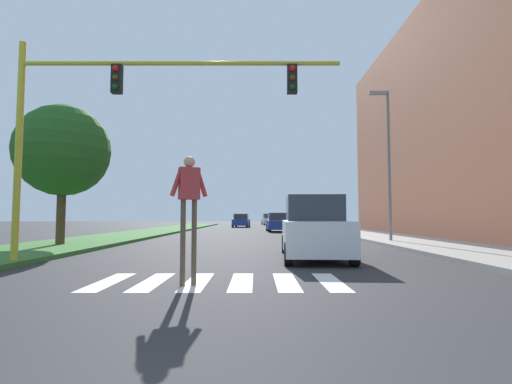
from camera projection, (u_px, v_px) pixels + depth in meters
name	position (u px, v px, depth m)	size (l,w,h in m)	color
ground_plane	(248.00, 232.00, 30.78)	(140.00, 140.00, 0.00)	#2D2D30
crosswalk	(221.00, 282.00, 7.57)	(4.95, 2.20, 0.01)	silver
median_strip	(149.00, 233.00, 28.82)	(4.36, 64.00, 0.15)	#386B2D
tree_mid	(65.00, 151.00, 16.13)	(3.91, 3.91, 5.96)	#4C3823
sidewalk_right	(350.00, 233.00, 28.77)	(3.00, 64.00, 0.15)	#9E9991
traffic_light_gantry	(116.00, 106.00, 10.28)	(8.87, 0.30, 6.00)	gold
street_lamp_right	(388.00, 151.00, 18.71)	(1.02, 0.24, 7.50)	slate
pedestrian_performer	(190.00, 199.00, 7.25)	(0.71, 0.40, 2.49)	brown
suv_crossing	(315.00, 229.00, 11.92)	(2.18, 4.69, 1.97)	silver
sedan_midblock	(279.00, 223.00, 32.65)	(1.95, 4.07, 1.63)	navy
sedan_distant	(243.00, 221.00, 46.32)	(2.16, 4.46, 1.63)	navy
sedan_far_horizon	(270.00, 220.00, 58.92)	(2.13, 4.57, 1.74)	silver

